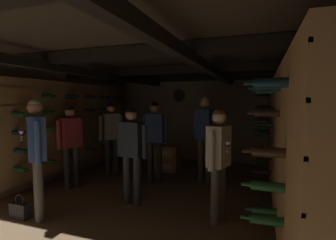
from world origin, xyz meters
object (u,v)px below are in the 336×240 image
Objects in this scene: person_guest_mid_right at (219,155)px; handbag at (20,210)px; wine_crate_stack at (168,158)px; person_host_center at (132,147)px; person_guest_far_left at (111,132)px; person_guest_far_right at (205,130)px; person_guest_mid_left at (71,139)px; person_guest_rear_center at (155,134)px; display_bottle at (166,140)px; person_guest_near_left at (37,147)px.

handbag is (-2.66, -0.84, -0.81)m from person_guest_mid_right.
handbag is at bearing -110.21° from wine_crate_stack.
person_guest_far_left reaches higher than person_host_center.
person_guest_far_right is 1.12× the size of person_guest_mid_left.
person_guest_rear_center is at bearing 95.10° from person_host_center.
wine_crate_stack is 0.38× the size of person_guest_mid_left.
wine_crate_stack is at bearing 69.79° from handbag.
display_bottle is at bearing 152.26° from person_guest_far_right.
person_guest_far_right is at bearing -28.88° from wine_crate_stack.
person_guest_far_left is at bearing 172.78° from person_guest_rear_center.
display_bottle is 0.89m from person_guest_rear_center.
person_guest_mid_right is at bearing 17.65° from person_guest_near_left.
person_host_center and person_guest_mid_right have the same top height.
person_guest_near_left is at bearing -162.35° from person_guest_mid_right.
person_guest_rear_center is at bearing 33.34° from person_guest_mid_left.
person_guest_rear_center reaches higher than display_bottle.
person_host_center is 4.47× the size of handbag.
person_guest_far_right is 5.03× the size of handbag.
person_host_center is at bearing -85.02° from display_bottle.
wine_crate_stack is at bearing 74.00° from person_guest_near_left.
person_guest_rear_center reaches higher than person_guest_mid_left.
wine_crate_stack is 2.77m from person_guest_mid_right.
person_host_center is at bearing -86.30° from wine_crate_stack.
wine_crate_stack is 0.37× the size of person_guest_far_left.
person_guest_mid_left reaches higher than person_guest_mid_right.
person_guest_far_right is at bearing 17.36° from person_guest_rear_center.
wine_crate_stack is 0.44m from display_bottle.
wine_crate_stack is 1.72× the size of handbag.
handbag is (-2.12, -2.50, -0.95)m from person_guest_far_right.
person_guest_far_right is 2.08m from person_guest_far_left.
wine_crate_stack is 2.28m from person_guest_mid_left.
wine_crate_stack is 2.16m from person_host_center.
person_guest_mid_left is at bearing -126.32° from display_bottle.
person_guest_far_left is 1.06m from person_guest_mid_left.
display_bottle is 3.30m from handbag.
person_guest_mid_right is (1.51, -1.36, -0.06)m from person_guest_rear_center.
person_guest_rear_center is at bearing -7.22° from person_guest_far_left.
person_guest_rear_center is 1.11m from person_guest_far_left.
person_guest_far_left is at bearing 76.54° from person_guest_mid_left.
person_guest_far_right is (1.04, -0.55, 0.34)m from display_bottle.
person_guest_mid_right reaches higher than display_bottle.
handbag is at bearing -141.63° from person_host_center.
handbag is at bearing -91.12° from person_guest_far_left.
person_guest_far_left is at bearing 131.99° from person_host_center.
person_guest_mid_left is (-2.86, 0.47, 0.01)m from person_guest_mid_right.
display_bottle is at bearing 94.98° from person_host_center.
display_bottle is 2.73m from person_guest_mid_right.
person_guest_mid_right is (0.54, -1.67, -0.14)m from person_guest_far_right.
person_host_center is 1.81m from person_guest_far_left.
person_guest_far_left reaches higher than person_guest_mid_right.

